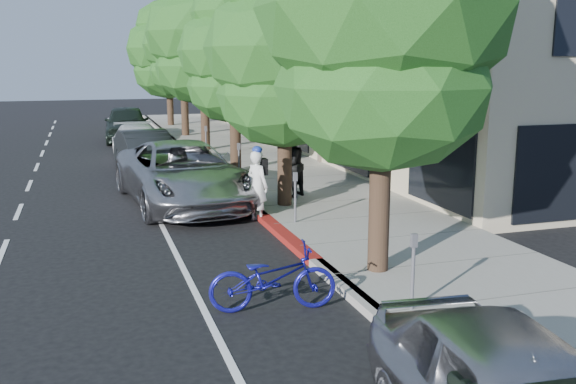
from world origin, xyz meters
name	(u,v)px	position (x,y,z in m)	size (l,w,h in m)	color
ground	(300,252)	(0.00, 0.00, 0.00)	(120.00, 120.00, 0.00)	black
sidewalk	(289,180)	(2.30, 8.00, 0.07)	(4.60, 56.00, 0.15)	gray
curb	(223,183)	(0.00, 8.00, 0.07)	(0.30, 56.00, 0.15)	#9E998E
curb_red_segment	(286,237)	(0.00, 1.00, 0.07)	(0.32, 4.00, 0.15)	maroon
storefront_building	(365,73)	(9.60, 18.00, 3.50)	(10.00, 36.00, 7.00)	#C1AE94
street_tree_0	(385,15)	(0.90, -2.00, 4.90)	(4.71, 4.71, 7.89)	black
street_tree_1	(284,51)	(0.90, 4.00, 4.34)	(4.38, 4.38, 7.05)	black
street_tree_2	(234,54)	(0.90, 10.00, 4.34)	(4.05, 4.05, 6.97)	black
street_tree_3	(203,35)	(0.90, 16.00, 5.21)	(5.14, 5.14, 8.43)	black
street_tree_4	(183,47)	(0.90, 22.00, 4.83)	(4.30, 4.30, 7.68)	black
street_tree_5	(168,50)	(0.90, 28.00, 4.75)	(5.20, 5.20, 7.83)	black
cyclist	(258,186)	(-0.15, 3.00, 0.92)	(0.67, 0.44, 1.85)	silver
bicycle	(273,278)	(-1.50, -3.00, 0.56)	(0.74, 2.13, 1.12)	navy
silver_suv	(183,174)	(-1.70, 5.50, 0.91)	(3.01, 6.52, 1.81)	#A3A2A7
dark_sedan	(146,152)	(-2.20, 11.16, 0.79)	(1.67, 4.80, 1.58)	black
white_pickup	(138,142)	(-2.20, 15.00, 0.71)	(2.00, 4.91, 1.43)	silver
dark_suv_far	(127,123)	(-2.20, 21.50, 0.92)	(2.16, 5.38, 1.83)	black
pedestrian	(291,164)	(1.40, 4.94, 1.12)	(0.95, 0.74, 1.94)	black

